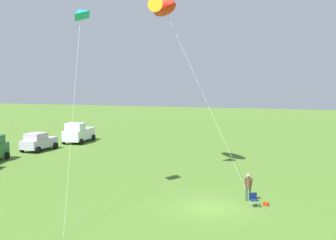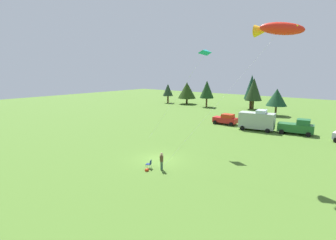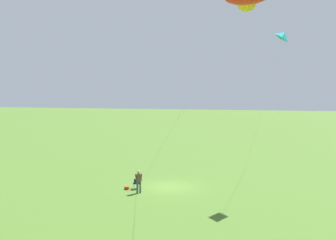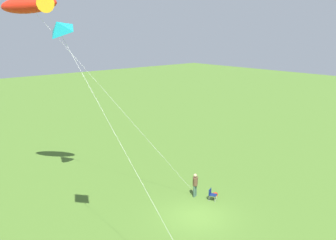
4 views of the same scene
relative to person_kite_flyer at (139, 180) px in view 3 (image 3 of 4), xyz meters
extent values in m
plane|color=#496F27|center=(-2.27, 2.08, -1.02)|extent=(160.00, 160.00, 0.00)
cylinder|color=#365543|center=(0.03, -0.10, -0.60)|extent=(0.14, 0.14, 0.85)
cylinder|color=#365543|center=(-0.03, 0.11, -0.60)|extent=(0.14, 0.14, 0.85)
cylinder|color=brown|center=(0.00, 0.00, 0.14)|extent=(0.42, 0.42, 0.62)
sphere|color=tan|center=(0.00, 0.00, 0.60)|extent=(0.24, 0.24, 0.24)
cylinder|color=brown|center=(0.00, -0.21, 0.17)|extent=(0.13, 0.18, 0.56)
cylinder|color=brown|center=(-0.11, 0.18, 0.17)|extent=(0.12, 0.15, 0.55)
cube|color=navy|center=(-1.29, -0.48, -0.60)|extent=(0.64, 0.64, 0.04)
cube|color=navy|center=(-1.09, -0.39, -0.40)|extent=(0.24, 0.45, 0.40)
cylinder|color=#A5A8AD|center=(-1.39, -0.76, -0.81)|extent=(0.03, 0.03, 0.42)
cylinder|color=#A5A8AD|center=(-1.57, -0.38, -0.81)|extent=(0.03, 0.03, 0.42)
cylinder|color=#A5A8AD|center=(-1.01, -0.59, -0.81)|extent=(0.03, 0.03, 0.42)
cylinder|color=#A5A8AD|center=(-1.18, -0.21, -0.81)|extent=(0.03, 0.03, 0.42)
cube|color=#B92C10|center=(-0.88, -1.16, -0.91)|extent=(0.28, 0.36, 0.22)
cone|color=yellow|center=(6.15, 7.82, 12.27)|extent=(1.44, 1.19, 1.19)
cylinder|color=silver|center=(3.97, 3.81, 5.63)|extent=(8.07, 8.03, 13.30)
cylinder|color=#4C3823|center=(-0.05, -0.20, -1.02)|extent=(0.04, 0.04, 0.01)
pyramid|color=teal|center=(-1.77, 10.69, 10.81)|extent=(1.46, 1.02, 0.89)
cylinder|color=silver|center=(-5.50, 9.30, 4.79)|extent=(7.48, 2.53, 11.61)
cylinder|color=#4C3823|center=(-9.24, 8.05, -1.02)|extent=(0.04, 0.04, 0.01)
camera|label=1|loc=(-29.27, -2.89, 7.07)|focal=50.00mm
camera|label=2|loc=(15.63, -18.39, 8.48)|focal=28.00mm
camera|label=3|loc=(34.02, 7.61, 8.05)|focal=50.00mm
camera|label=4|loc=(-18.32, 18.78, 10.81)|focal=42.00mm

